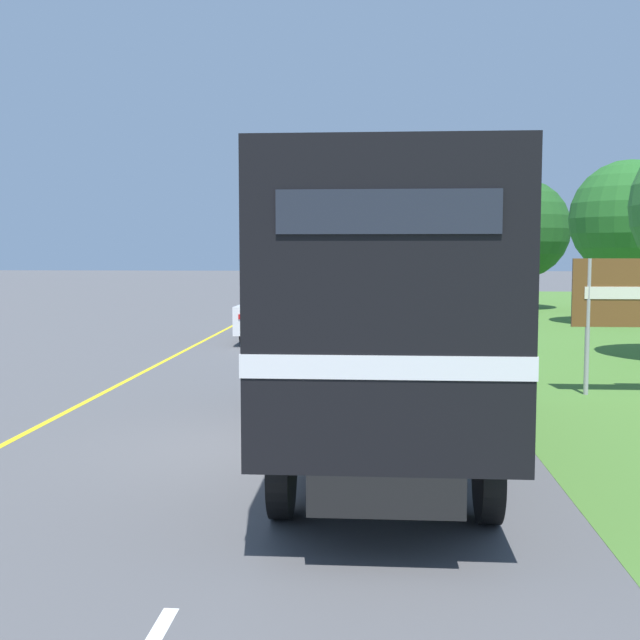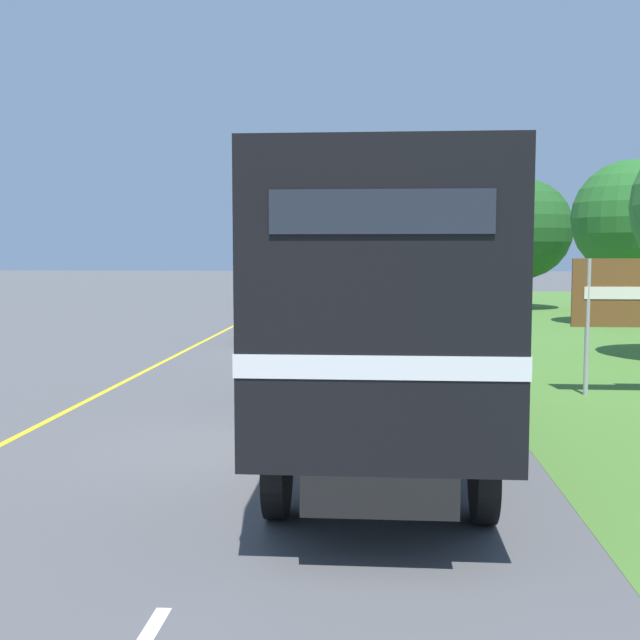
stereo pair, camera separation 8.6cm
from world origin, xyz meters
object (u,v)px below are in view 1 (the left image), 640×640
horse_trailer_truck (383,303)px  roadside_tree_mid (629,219)px  roadside_tree_far (520,229)px  highway_sign (629,297)px  delineator_post (512,372)px  lead_car_white (274,309)px

horse_trailer_truck → roadside_tree_mid: bearing=65.1°
roadside_tree_far → roadside_tree_mid: bearing=-73.3°
horse_trailer_truck → highway_sign: bearing=46.3°
roadside_tree_mid → delineator_post: 17.01m
lead_car_white → delineator_post: 11.21m
horse_trailer_truck → delineator_post: size_ratio=9.12×
lead_car_white → roadside_tree_mid: 13.85m
delineator_post → horse_trailer_truck: bearing=-119.2°
horse_trailer_truck → lead_car_white: 14.40m
lead_car_white → highway_sign: (7.89, -9.11, 0.93)m
roadside_tree_far → delineator_post: bearing=-100.1°
highway_sign → delineator_post: 2.69m
lead_car_white → highway_sign: highway_sign is taller
horse_trailer_truck → delineator_post: bearing=60.8°
highway_sign → roadside_tree_mid: roadside_tree_mid is taller
horse_trailer_truck → delineator_post: horse_trailer_truck is taller
highway_sign → roadside_tree_far: (1.95, 22.98, 1.89)m
highway_sign → delineator_post: size_ratio=3.08×
horse_trailer_truck → delineator_post: (2.41, 4.31, -1.54)m
horse_trailer_truck → highway_sign: 6.74m
horse_trailer_truck → lead_car_white: size_ratio=1.88×
horse_trailer_truck → roadside_tree_mid: 21.66m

